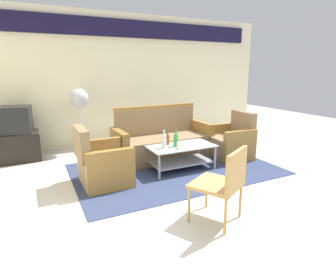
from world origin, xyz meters
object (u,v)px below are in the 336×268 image
object	(u,v)px
cup	(179,146)
pedestal_fan	(79,102)
coffee_table	(181,153)
bottle_brown	(168,140)
armchair_right	(230,143)
tv_stand	(16,147)
television	(13,120)
couch	(162,142)
wicker_chair	(224,180)
bottle_green	(176,140)
armchair_left	(102,165)
bottle_clear	(164,141)

from	to	relation	value
cup	pedestal_fan	size ratio (longest dim) A/B	0.08
coffee_table	bottle_brown	xyz separation A→B (m)	(-0.17, 0.14, 0.22)
armchair_right	tv_stand	xyz separation A→B (m)	(-3.61, 1.56, -0.03)
television	pedestal_fan	bearing A→B (deg)	-169.50
couch	bottle_brown	distance (m)	0.57
bottle_brown	tv_stand	distance (m)	2.78
pedestal_fan	wicker_chair	size ratio (longest dim) A/B	1.51
coffee_table	bottle_green	bearing A→B (deg)	-168.94
armchair_right	wicker_chair	world-z (taller)	armchair_right
armchair_left	pedestal_fan	distance (m)	1.91
tv_stand	cup	bearing A→B (deg)	-38.13
coffee_table	bottle_brown	bearing A→B (deg)	140.87
couch	television	size ratio (longest dim) A/B	2.78
couch	bottle_brown	xyz separation A→B (m)	(-0.14, -0.52, 0.18)
coffee_table	pedestal_fan	size ratio (longest dim) A/B	0.87
bottle_green	television	bearing A→B (deg)	144.09
bottle_clear	tv_stand	size ratio (longest dim) A/B	0.37
armchair_right	wicker_chair	distance (m)	2.37
coffee_table	bottle_green	distance (m)	0.27
television	wicker_chair	xyz separation A→B (m)	(2.07, -3.35, -0.27)
armchair_left	coffee_table	distance (m)	1.31
armchair_right	bottle_brown	bearing A→B (deg)	91.50
armchair_right	bottle_brown	world-z (taller)	armchair_right
bottle_clear	pedestal_fan	bearing A→B (deg)	119.42
cup	armchair_right	bearing A→B (deg)	13.18
bottle_brown	pedestal_fan	xyz separation A→B (m)	(-1.13, 1.60, 0.52)
pedestal_fan	armchair_left	bearing A→B (deg)	-90.25
bottle_brown	bottle_clear	xyz separation A→B (m)	(-0.14, -0.16, 0.03)
bottle_brown	television	size ratio (longest dim) A/B	0.34
armchair_left	armchair_right	bearing A→B (deg)	93.01
couch	television	xyz separation A→B (m)	(-2.44, 1.03, 0.44)
tv_stand	coffee_table	bearing A→B (deg)	-34.37
couch	bottle_brown	size ratio (longest dim) A/B	8.20
bottle_green	bottle_clear	size ratio (longest dim) A/B	0.92
wicker_chair	couch	bearing A→B (deg)	51.97
couch	television	bearing A→B (deg)	-24.78
couch	tv_stand	world-z (taller)	couch
coffee_table	pedestal_fan	distance (m)	2.29
coffee_table	wicker_chair	world-z (taller)	wicker_chair
armchair_right	couch	bearing A→B (deg)	67.46
coffee_table	tv_stand	distance (m)	2.99
bottle_green	television	distance (m)	2.93
bottle_green	bottle_clear	distance (m)	0.21
wicker_chair	pedestal_fan	bearing A→B (deg)	75.83
armchair_right	armchair_left	bearing A→B (deg)	95.67
cup	bottle_green	bearing A→B (deg)	86.16
tv_stand	television	bearing A→B (deg)	81.83
armchair_right	bottle_clear	xyz separation A→B (m)	(-1.45, -0.15, 0.24)
couch	cup	xyz separation A→B (m)	(-0.08, -0.82, 0.14)
cup	pedestal_fan	xyz separation A→B (m)	(-1.19, 1.90, 0.55)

